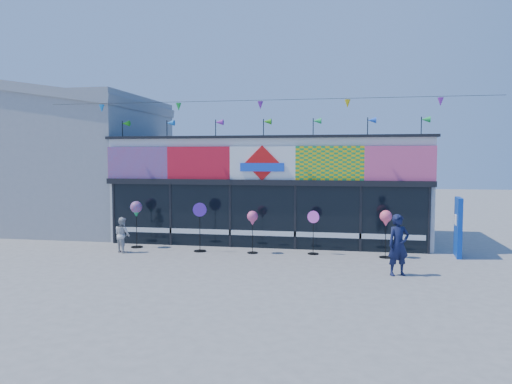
% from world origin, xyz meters
% --- Properties ---
extents(ground, '(80.00, 80.00, 0.00)m').
position_xyz_m(ground, '(0.00, 0.00, 0.00)').
color(ground, slate).
rests_on(ground, ground).
extents(kite_shop, '(16.00, 5.70, 5.31)m').
position_xyz_m(kite_shop, '(0.00, 5.94, 2.05)').
color(kite_shop, silver).
rests_on(kite_shop, ground).
extents(neighbour_building, '(8.18, 7.20, 6.87)m').
position_xyz_m(neighbour_building, '(-10.00, 7.00, 3.20)').
color(neighbour_building, '#949699').
rests_on(neighbour_building, ground).
extents(blue_sign, '(0.23, 1.00, 1.98)m').
position_xyz_m(blue_sign, '(6.67, 3.05, 0.99)').
color(blue_sign, '#0A39A4').
rests_on(blue_sign, ground).
extents(spinner_0, '(0.43, 0.43, 1.71)m').
position_xyz_m(spinner_0, '(-4.56, 2.69, 1.37)').
color(spinner_0, black).
rests_on(spinner_0, ground).
extents(spinner_1, '(0.48, 0.44, 1.72)m').
position_xyz_m(spinner_1, '(-2.04, 2.36, 0.91)').
color(spinner_1, black).
rests_on(spinner_1, ground).
extents(spinner_2, '(0.37, 0.37, 1.47)m').
position_xyz_m(spinner_2, '(-0.16, 2.39, 1.17)').
color(spinner_2, black).
rests_on(spinner_2, ground).
extents(spinner_3, '(0.41, 0.38, 1.49)m').
position_xyz_m(spinner_3, '(1.91, 2.60, 0.79)').
color(spinner_3, black).
rests_on(spinner_3, ground).
extents(spinner_4, '(0.40, 0.40, 1.57)m').
position_xyz_m(spinner_4, '(4.29, 2.44, 1.26)').
color(spinner_4, black).
rests_on(spinner_4, ground).
extents(adult_man, '(0.74, 0.63, 1.72)m').
position_xyz_m(adult_man, '(4.47, -0.03, 0.86)').
color(adult_man, '#121739').
rests_on(adult_man, ground).
extents(child, '(0.69, 0.60, 1.23)m').
position_xyz_m(child, '(-4.66, 1.74, 0.61)').
color(child, silver).
rests_on(child, ground).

